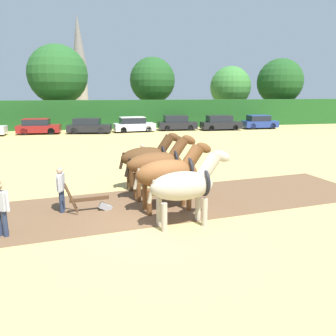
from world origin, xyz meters
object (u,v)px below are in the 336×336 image
Objects in this scene: farmer_at_plow at (61,187)px; parked_car_center at (89,126)px; draft_horse_trail_right at (148,157)px; plow at (93,202)px; draft_horse_lead_left at (186,185)px; parked_car_center_right at (134,125)px; parked_car_far_right at (220,123)px; parked_car_end_right at (259,122)px; draft_horse_trail_left at (158,163)px; tree_far_right at (280,82)px; draft_horse_lead_right at (170,173)px; tree_right at (230,87)px; tree_center_right at (152,80)px; parked_car_right at (177,123)px; tree_center at (58,75)px; farmer_beside_team at (143,158)px; church_spire at (79,62)px; farmer_onlooker_left at (0,205)px; parked_car_center_left at (38,127)px.

farmer_at_plow is 0.35× the size of parked_car_center.
plow is (-2.31, -2.42, -1.03)m from draft_horse_trail_right.
draft_horse_lead_left is 24.89m from parked_car_center_right.
parked_car_far_right is 1.13× the size of parked_car_end_right.
parked_car_far_right is at bearing 56.67° from draft_horse_trail_left.
tree_far_right reaches higher than parked_car_far_right.
draft_horse_lead_right is 23.38m from parked_car_center.
tree_far_right reaches higher than plow.
tree_right reaches higher than draft_horse_trail_right.
draft_horse_trail_right is 3.50m from plow.
tree_center_right is 8.75m from parked_car_right.
tree_center is 31.29m from farmer_at_plow.
tree_center_right reaches higher than parked_car_end_right.
parked_car_far_right is at bearing -8.84° from parked_car_right.
farmer_beside_team is at bearing 85.84° from draft_horse_trail_left.
plow is (-2.78, 1.86, -0.97)m from draft_horse_lead_left.
tree_center reaches higher than parked_car_far_right.
church_spire is at bearing 116.25° from parked_car_far_right.
church_spire is at bearing 29.28° from farmer_onlooker_left.
parked_car_center_left is at bearing 103.73° from draft_horse_trail_right.
draft_horse_trail_left is 21.94m from parked_car_center.
parked_car_far_right is at bearing -3.97° from farmer_onlooker_left.
farmer_beside_team is 20.40m from parked_car_right.
draft_horse_lead_right is at bearing -69.72° from parked_car_center_left.
parked_car_right is at bearing 2.22° from parked_car_center_right.
plow is (3.82, -30.92, -5.72)m from tree_center.
parked_car_right is at bearing 15.97° from parked_car_center.
tree_center is 32.36m from draft_horse_lead_right.
tree_right reaches higher than farmer_onlooker_left.
parked_car_center_right reaches higher than parked_car_center.
farmer_at_plow is at bearing -88.88° from church_spire.
tree_right is 38.18m from farmer_at_plow.
church_spire is at bearing 123.25° from parked_car_end_right.
parked_car_center_right is (-14.64, -9.61, -4.00)m from tree_right.
parked_car_center is at bearing -4.48° from parked_car_center_left.
draft_horse_trail_left is at bearing -33.75° from farmer_onlooker_left.
tree_center_right reaches higher than draft_horse_lead_left.
parked_car_end_right reaches higher than parked_car_center.
draft_horse_lead_right is 0.99× the size of draft_horse_trail_left.
church_spire reaches higher than farmer_onlooker_left.
draft_horse_lead_left is 1.70× the size of farmer_beside_team.
draft_horse_lead_left is 0.98× the size of draft_horse_trail_right.
parked_car_center_left is (-8.07, 25.13, -0.55)m from draft_horse_lead_left.
parked_car_far_right reaches higher than parked_car_center.
farmer_beside_team is at bearing 87.01° from draft_horse_lead_right.
parked_car_end_right is (20.53, -34.41, -8.97)m from church_spire.
farmer_beside_team reaches higher than parked_car_center_left.
parked_car_center is (2.10, 24.25, -0.21)m from farmer_onlooker_left.
farmer_onlooker_left is 27.62m from parked_car_right.
tree_center is 29.53m from draft_horse_trail_right.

